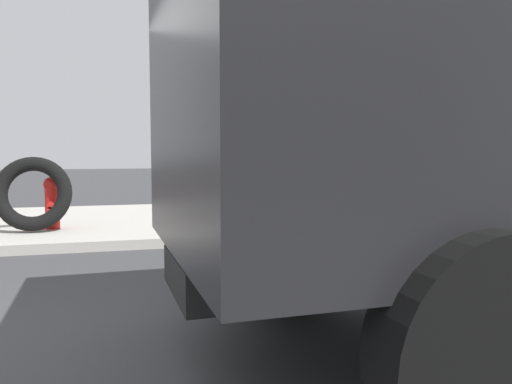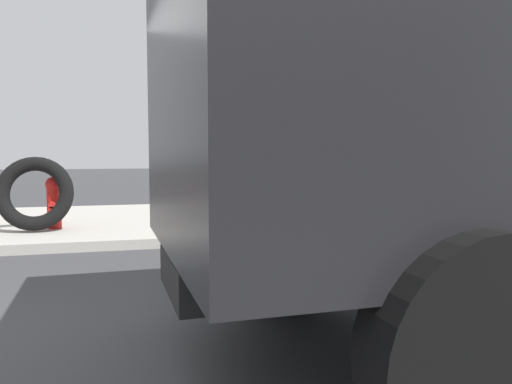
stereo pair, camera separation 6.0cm
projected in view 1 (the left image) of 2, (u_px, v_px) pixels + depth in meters
The scene contains 3 objects.
sidewalk_curb at pixel (62, 224), 9.37m from camera, with size 36.00×5.00×0.15m, color #ADA89E.
fire_hydrant at pixel (52, 201), 8.30m from camera, with size 0.26×0.59×0.86m.
loose_tire at pixel (33, 194), 8.00m from camera, with size 1.20×1.20×0.23m, color black.
Camera 1 is at (1.09, -3.42, 1.43)m, focal length 35.31 mm.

